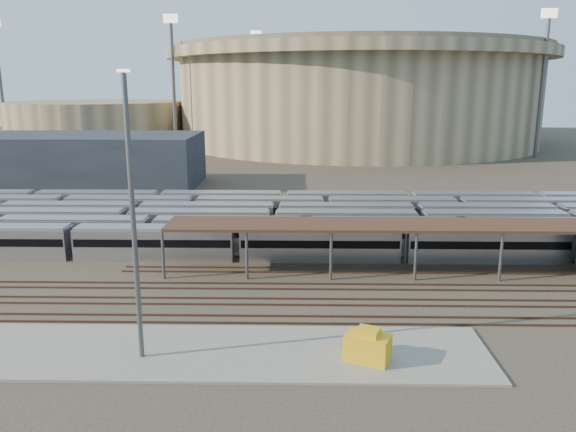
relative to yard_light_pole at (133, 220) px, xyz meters
The scene contains 14 objects.
ground 19.89m from the yard_light_pole, 70.91° to the left, with size 420.00×420.00×0.00m, color #383026.
apron 10.39m from the yard_light_pole, 61.83° to the left, with size 50.00×9.00×0.20m, color gray.
subway_trains 36.84m from the yard_light_pole, 74.49° to the left, with size 122.86×23.90×3.60m.
inspection_shed 34.47m from the yard_light_pole, 36.00° to the left, with size 60.30×6.00×5.30m.
empty_tracks 16.09m from the yard_light_pole, 63.29° to the left, with size 170.00×9.62×0.18m.
stadium 159.09m from the yard_light_pole, 78.92° to the left, with size 124.00×124.00×32.50m.
secondary_arena 155.87m from the yard_light_pole, 110.45° to the left, with size 56.00×56.00×14.00m, color #9D8B6A.
service_building 77.07m from the yard_light_pole, 112.53° to the left, with size 42.00×20.00×10.00m, color #1E232D.
floodlight_0 128.77m from the yard_light_pole, 100.98° to the left, with size 4.00×1.00×38.40m.
floodlight_1 157.85m from the yard_light_pole, 120.29° to the left, with size 4.00×1.00×38.40m.
floodlight_2 138.81m from the yard_light_pole, 56.93° to the left, with size 4.00×1.00×38.40m.
floodlight_3 176.36m from the yard_light_pole, 91.45° to the left, with size 4.00×1.00×38.40m.
yard_light_pole is the anchor object (origin of this frame).
yellow_equipment 18.80m from the yard_light_pole, ahead, with size 3.11×1.94×1.94m, color gold.
Camera 1 is at (5.85, -53.22, 19.56)m, focal length 35.00 mm.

